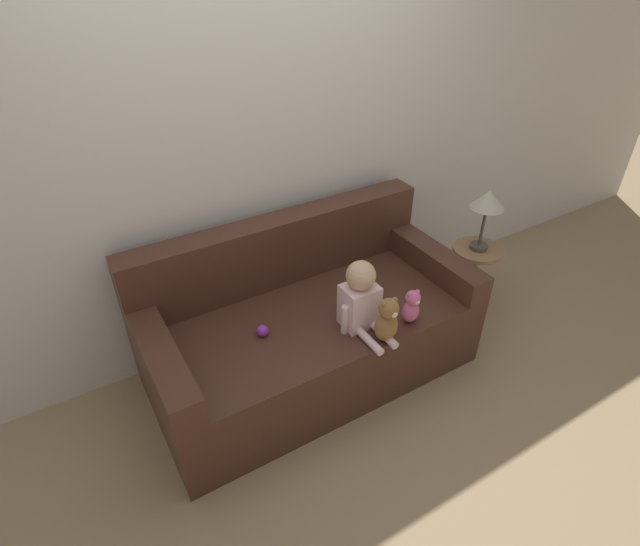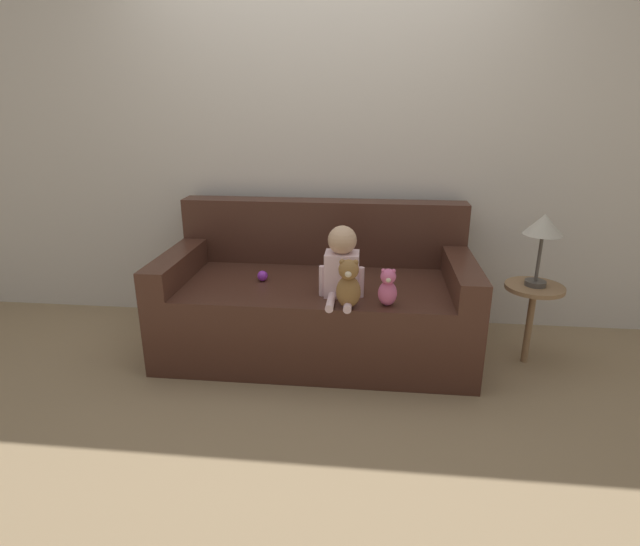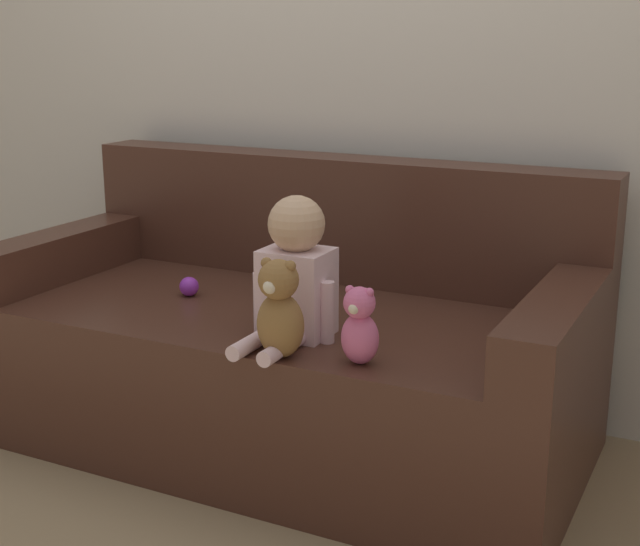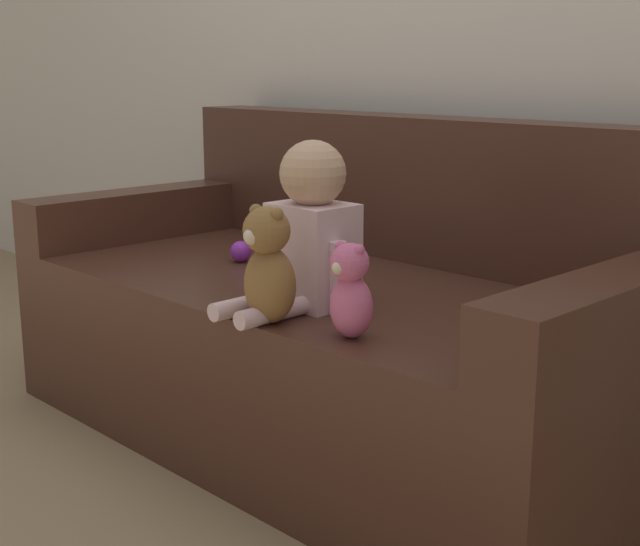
# 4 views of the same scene
# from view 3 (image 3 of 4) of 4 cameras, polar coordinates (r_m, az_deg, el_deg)

# --- Properties ---
(ground_plane) EXTENTS (12.00, 12.00, 0.00)m
(ground_plane) POSITION_cam_3_polar(r_m,az_deg,el_deg) (3.01, -2.17, -10.72)
(ground_plane) COLOR #9E8460
(wall_back) EXTENTS (8.00, 0.05, 2.60)m
(wall_back) POSITION_cam_3_polar(r_m,az_deg,el_deg) (3.20, 2.52, 14.89)
(wall_back) COLOR silver
(wall_back) RESTS_ON ground_plane
(couch) EXTENTS (1.90, 0.93, 0.90)m
(couch) POSITION_cam_3_polar(r_m,az_deg,el_deg) (2.93, -1.73, -4.75)
(couch) COLOR #47281E
(couch) RESTS_ON ground_plane
(person_baby) EXTENTS (0.26, 0.35, 0.40)m
(person_baby) POSITION_cam_3_polar(r_m,az_deg,el_deg) (2.50, -1.62, -0.08)
(person_baby) COLOR silver
(person_baby) RESTS_ON couch
(teddy_bear_brown) EXTENTS (0.13, 0.12, 0.27)m
(teddy_bear_brown) POSITION_cam_3_polar(r_m,az_deg,el_deg) (2.35, -2.60, -2.33)
(teddy_bear_brown) COLOR olive
(teddy_bear_brown) RESTS_ON couch
(plush_toy_side) EXTENTS (0.10, 0.10, 0.21)m
(plush_toy_side) POSITION_cam_3_polar(r_m,az_deg,el_deg) (2.31, 2.56, -3.40)
(plush_toy_side) COLOR #DB6699
(plush_toy_side) RESTS_ON couch
(toy_ball) EXTENTS (0.06, 0.06, 0.06)m
(toy_ball) POSITION_cam_3_polar(r_m,az_deg,el_deg) (2.96, -8.38, -0.86)
(toy_ball) COLOR purple
(toy_ball) RESTS_ON couch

